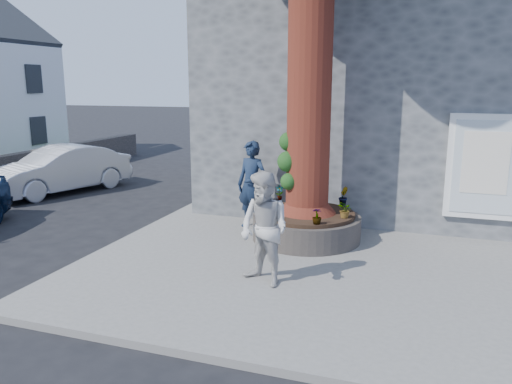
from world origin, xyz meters
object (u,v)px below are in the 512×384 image
(car_silver, at_px, (60,170))
(planter, at_px, (306,226))
(man, at_px, (252,185))
(woman, at_px, (264,229))

(car_silver, bearing_deg, planter, 1.62)
(planter, relative_size, car_silver, 0.52)
(man, bearing_deg, car_silver, 177.85)
(planter, xyz_separation_m, car_silver, (-8.61, 2.66, 0.32))
(man, height_order, woman, man)
(planter, bearing_deg, car_silver, 162.82)
(woman, bearing_deg, planter, 113.70)
(man, bearing_deg, woman, -52.61)
(planter, height_order, woman, woman)
(planter, distance_m, woman, 2.70)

